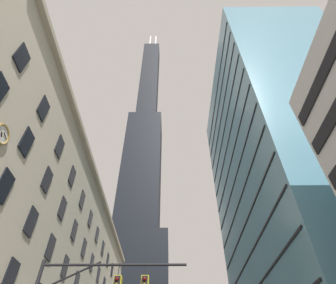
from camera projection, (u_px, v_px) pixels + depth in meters
station_building at (21, 275)px, 34.62m from camera, size 15.64×59.97×27.28m
dark_skyscraper at (140, 198)px, 124.36m from camera, size 25.98×25.98×234.33m
glass_office_midrise at (290, 177)px, 45.48m from camera, size 18.79×33.56×58.02m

